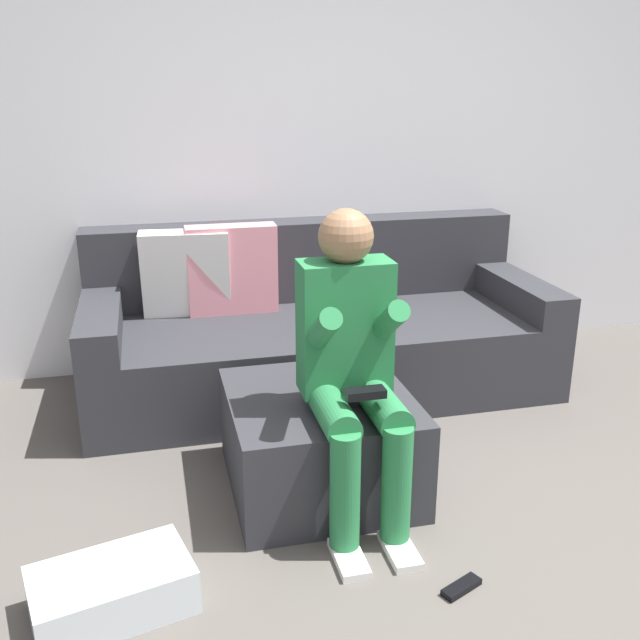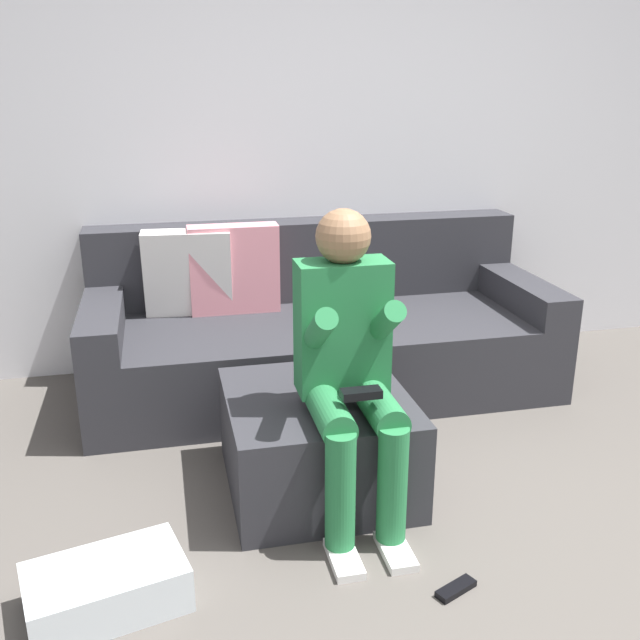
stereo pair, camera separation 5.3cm
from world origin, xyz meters
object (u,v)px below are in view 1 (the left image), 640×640
couch_sectional (313,329)px  person_seated (352,359)px  storage_bin (112,590)px  remote_near_ottoman (461,587)px  ottoman (319,441)px

couch_sectional → person_seated: person_seated is taller
couch_sectional → storage_bin: 1.91m
couch_sectional → remote_near_ottoman: size_ratio=16.09×
couch_sectional → person_seated: 1.28m
person_seated → ottoman: bearing=110.7°
storage_bin → remote_near_ottoman: 1.12m
couch_sectional → ottoman: size_ratio=3.23×
person_seated → storage_bin: (-0.88, -0.36, -0.56)m
couch_sectional → ottoman: (-0.22, -1.03, -0.11)m
storage_bin → ottoman: bearing=34.8°
couch_sectional → person_seated: (-0.14, -1.23, 0.32)m
remote_near_ottoman → storage_bin: bearing=146.6°
ottoman → storage_bin: size_ratio=1.54×
couch_sectional → storage_bin: size_ratio=4.97×
storage_bin → remote_near_ottoman: size_ratio=3.24×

